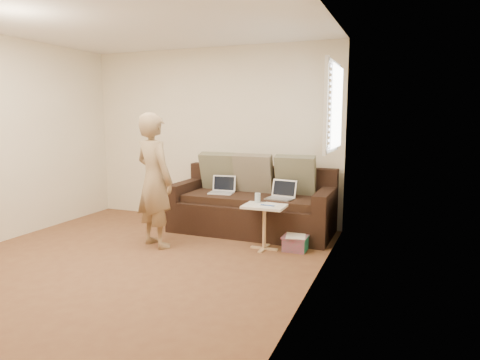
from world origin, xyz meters
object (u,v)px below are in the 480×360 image
at_px(laptop_silver, 280,199).
at_px(striped_box, 296,243).
at_px(drinking_glass, 258,198).
at_px(laptop_white, 221,193).
at_px(side_table, 264,227).
at_px(sofa, 252,202).
at_px(person, 154,180).

distance_m(laptop_silver, striped_box, 0.68).
height_order(drinking_glass, striped_box, drinking_glass).
bearing_deg(laptop_white, side_table, -43.26).
xyz_separation_m(sofa, side_table, (0.41, -0.68, -0.15)).
xyz_separation_m(laptop_silver, person, (-1.33, -0.88, 0.30)).
xyz_separation_m(side_table, drinking_glass, (-0.12, 0.11, 0.33)).
bearing_deg(laptop_white, striped_box, -29.92).
xyz_separation_m(person, striped_box, (1.66, 0.46, -0.73)).
bearing_deg(laptop_white, person, -120.70).
bearing_deg(drinking_glass, laptop_white, 143.81).
relative_size(person, drinking_glass, 13.69).
bearing_deg(striped_box, drinking_glass, -179.80).
relative_size(laptop_silver, laptop_white, 1.02).
xyz_separation_m(sofa, striped_box, (0.77, -0.58, -0.33)).
bearing_deg(sofa, laptop_silver, -19.28).
bearing_deg(striped_box, laptop_silver, 127.93).
height_order(laptop_silver, striped_box, laptop_silver).
height_order(sofa, striped_box, sofa).
bearing_deg(person, striped_box, -141.63).
bearing_deg(striped_box, side_table, -163.45).
relative_size(laptop_white, side_table, 0.61).
bearing_deg(laptop_white, laptop_silver, -13.31).
height_order(laptop_silver, laptop_white, laptop_white).
distance_m(laptop_white, striped_box, 1.39).
bearing_deg(striped_box, laptop_white, 156.44).
bearing_deg(side_table, striped_box, 16.55).
xyz_separation_m(laptop_silver, laptop_white, (-0.88, 0.11, 0.00)).
xyz_separation_m(laptop_white, person, (-0.45, -0.99, 0.30)).
bearing_deg(laptop_silver, drinking_glass, -101.98).
xyz_separation_m(side_table, striped_box, (0.36, 0.11, -0.18)).
bearing_deg(drinking_glass, striped_box, 0.20).
bearing_deg(laptop_silver, person, -137.79).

